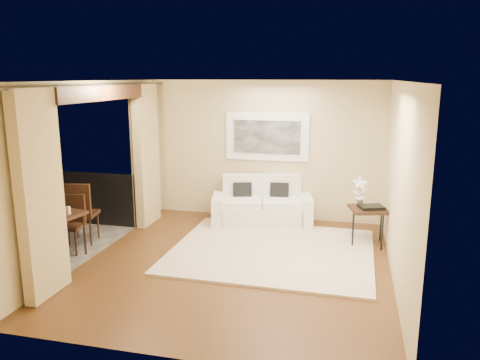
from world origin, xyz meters
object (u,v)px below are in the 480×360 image
(side_table, at_px, (368,211))
(balcony_chair_far, at_px, (80,208))
(balcony_chair_near, at_px, (72,219))
(ice_bucket, at_px, (56,205))
(sofa, at_px, (262,207))
(orchid, at_px, (360,191))
(bistro_table, at_px, (59,219))

(side_table, height_order, balcony_chair_far, balcony_chair_far)
(balcony_chair_near, xyz_separation_m, ice_bucket, (-0.05, -0.29, 0.31))
(side_table, distance_m, balcony_chair_near, 4.85)
(balcony_chair_near, bearing_deg, sofa, 30.76)
(side_table, height_order, orchid, orchid)
(sofa, bearing_deg, balcony_chair_far, -157.79)
(bistro_table, distance_m, balcony_chair_near, 0.42)
(sofa, xyz_separation_m, orchid, (1.79, -0.57, 0.55))
(orchid, distance_m, ice_bucket, 4.92)
(orchid, height_order, bistro_table, orchid)
(balcony_chair_far, bearing_deg, ice_bucket, 75.68)
(balcony_chair_near, bearing_deg, balcony_chair_far, 87.43)
(orchid, xyz_separation_m, bistro_table, (-4.45, -1.95, -0.22))
(balcony_chair_far, height_order, balcony_chair_near, balcony_chair_far)
(side_table, height_order, ice_bucket, ice_bucket)
(orchid, height_order, balcony_chair_near, orchid)
(bistro_table, relative_size, balcony_chair_far, 0.69)
(side_table, bearing_deg, balcony_chair_far, -166.64)
(side_table, relative_size, ice_bucket, 3.52)
(orchid, distance_m, balcony_chair_near, 4.77)
(balcony_chair_near, bearing_deg, bistro_table, -90.36)
(balcony_chair_far, distance_m, ice_bucket, 0.61)
(sofa, relative_size, side_table, 2.84)
(bistro_table, xyz_separation_m, balcony_chair_far, (-0.07, 0.67, -0.03))
(orchid, relative_size, ice_bucket, 2.40)
(balcony_chair_far, height_order, ice_bucket, balcony_chair_far)
(ice_bucket, bearing_deg, bistro_table, -43.84)
(orchid, relative_size, bistro_table, 0.66)
(bistro_table, bearing_deg, orchid, 23.71)
(balcony_chair_far, relative_size, ice_bucket, 5.29)
(orchid, xyz_separation_m, balcony_chair_near, (-4.50, -1.56, -0.35))
(orchid, bearing_deg, balcony_chair_far, -164.11)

